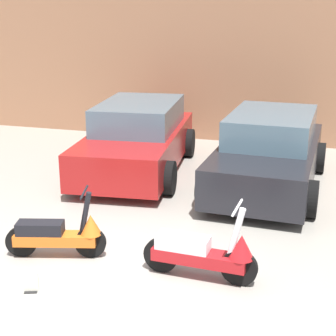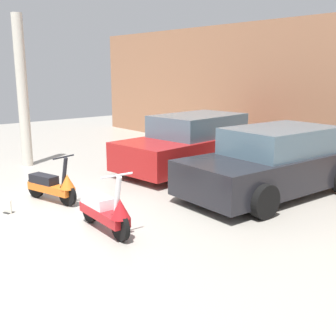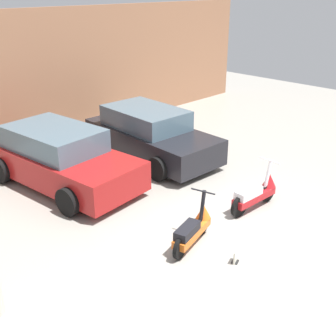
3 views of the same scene
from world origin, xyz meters
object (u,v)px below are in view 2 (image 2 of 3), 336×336
scooter_front_left (53,185)px  placard_near_left_scooter (8,207)px  scooter_front_right (106,210)px  car_rear_left (193,143)px  support_column_side (22,92)px  car_rear_center (274,163)px

scooter_front_left → placard_near_left_scooter: scooter_front_left is taller
scooter_front_right → placard_near_left_scooter: (-2.02, -0.92, -0.27)m
car_rear_left → placard_near_left_scooter: 5.21m
scooter_front_left → support_column_side: 4.11m
car_rear_center → support_column_side: 6.97m
support_column_side → scooter_front_left: bearing=-14.3°
scooter_front_right → support_column_side: 6.04m
placard_near_left_scooter → scooter_front_left: bearing=94.9°
scooter_front_right → car_rear_center: size_ratio=0.36×
car_rear_left → support_column_side: (-3.32, -3.28, 1.35)m
scooter_front_left → support_column_side: bearing=150.9°
scooter_front_left → car_rear_center: car_rear_center is taller
car_rear_center → support_column_side: bearing=-61.4°
scooter_front_right → placard_near_left_scooter: 2.23m
scooter_front_left → support_column_side: size_ratio=0.34×
scooter_front_right → support_column_side: (-5.72, 0.97, 1.67)m
scooter_front_left → car_rear_left: car_rear_left is taller
scooter_front_right → car_rear_center: bearing=87.0°
scooter_front_left → car_rear_left: 4.23m
car_rear_left → support_column_side: bearing=-51.1°
car_rear_center → support_column_side: size_ratio=1.06×
scooter_front_left → support_column_side: support_column_side is taller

